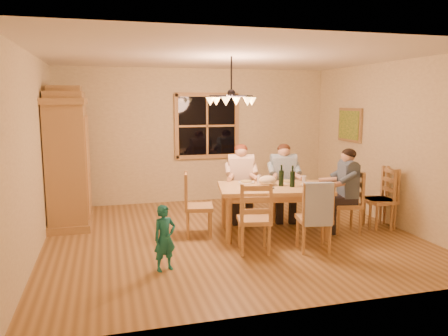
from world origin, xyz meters
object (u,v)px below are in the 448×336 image
object	(u,v)px
chair_near_right	(313,229)
wine_bottle_b	(292,176)
dining_table	(273,193)
child	(165,238)
wine_bottle_a	(281,175)
chair_far_right	(283,203)
chair_spare_front	(379,210)
chair_end_left	(199,217)
chair_near_left	(254,231)
adult_woman	(241,173)
chair_end_right	(345,214)
adult_slate_man	(347,180)
armoire	(69,162)
chair_spare_back	(378,209)
chandelier	(231,100)
chair_far_left	(241,204)
adult_plaid_man	(284,172)

from	to	relation	value
chair_near_right	wine_bottle_b	xyz separation A→B (m)	(-0.00, 0.73, 0.62)
dining_table	child	xyz separation A→B (m)	(-1.82, -1.02, -0.25)
dining_table	wine_bottle_a	size ratio (longest dim) A/B	5.52
chair_far_right	chair_spare_front	world-z (taller)	same
chair_end_left	child	xyz separation A→B (m)	(-0.69, -1.24, 0.11)
chair_far_right	wine_bottle_b	world-z (taller)	wine_bottle_b
chair_far_right	chair_near_left	world-z (taller)	same
wine_bottle_a	child	world-z (taller)	wine_bottle_a
adult_woman	chair_end_right	bearing A→B (deg)	153.43
wine_bottle_a	adult_slate_man	bearing A→B (deg)	-11.34
wine_bottle_a	adult_woman	bearing A→B (deg)	113.87
armoire	chair_spare_back	xyz separation A→B (m)	(4.87, -1.57, -0.75)
chair_end_left	chair_spare_front	distance (m)	2.95
wine_bottle_b	chair_spare_back	world-z (taller)	wine_bottle_b
chandelier	dining_table	xyz separation A→B (m)	(0.65, -0.10, -1.42)
armoire	wine_bottle_a	distance (m)	3.52
chair_near_right	chair_end_left	distance (m)	1.75
adult_slate_man	wine_bottle_b	xyz separation A→B (m)	(-0.88, 0.09, 0.08)
chair_end_left	chair_spare_front	world-z (taller)	same
chandelier	child	size ratio (longest dim) A/B	0.94
adult_slate_man	wine_bottle_a	size ratio (longest dim) A/B	2.65
dining_table	chair_far_left	distance (m)	0.95
chair_end_left	adult_plaid_man	size ratio (longest dim) A/B	1.13
chandelier	dining_table	size ratio (longest dim) A/B	0.42
wine_bottle_a	child	size ratio (longest dim) A/B	0.40
chandelier	chair_spare_front	distance (m)	3.03
adult_slate_man	armoire	bearing A→B (deg)	78.95
chair_near_left	adult_slate_man	size ratio (longest dim) A/B	1.13
wine_bottle_a	wine_bottle_b	bearing A→B (deg)	-38.29
dining_table	chair_near_right	size ratio (longest dim) A/B	1.84
chair_end_left	wine_bottle_a	xyz separation A→B (m)	(1.25, -0.23, 0.62)
armoire	wine_bottle_b	size ratio (longest dim) A/B	6.97
chair_near_left	wine_bottle_b	size ratio (longest dim) A/B	3.00
adult_woman	child	world-z (taller)	adult_woman
chandelier	chair_near_right	xyz separation A→B (m)	(0.91, -0.95, -1.77)
chair_end_left	wine_bottle_b	size ratio (longest dim) A/B	3.00
chair_far_right	chair_end_left	world-z (taller)	same
adult_slate_man	chair_near_left	bearing A→B (deg)	116.57
adult_plaid_man	armoire	bearing A→B (deg)	-1.33
chandelier	child	bearing A→B (deg)	-136.11
chair_end_left	chandelier	bearing A→B (deg)	87.25
dining_table	armoire	bearing A→B (deg)	154.45
chair_end_left	child	size ratio (longest dim) A/B	1.21
chair_end_right	chair_spare_back	world-z (taller)	same
dining_table	chair_end_left	world-z (taller)	chair_end_left
chair_far_right	chair_near_right	size ratio (longest dim) A/B	1.00
adult_plaid_man	wine_bottle_a	world-z (taller)	adult_plaid_man
adult_slate_man	dining_table	bearing A→B (deg)	90.00
armoire	child	xyz separation A→B (m)	(1.25, -2.49, -0.65)
dining_table	chair_spare_back	distance (m)	1.83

